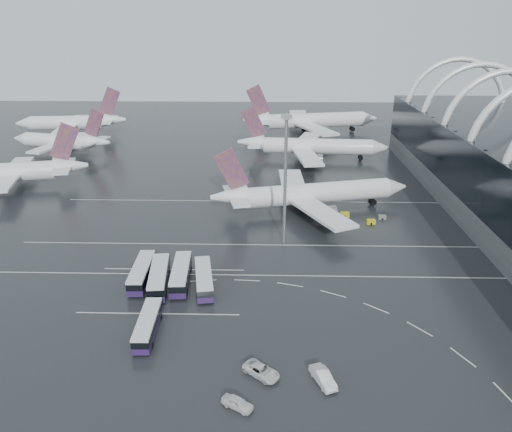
{
  "coord_description": "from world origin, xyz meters",
  "views": [
    {
      "loc": [
        -5.31,
        -88.2,
        47.21
      ],
      "look_at": [
        -7.85,
        11.71,
        7.0
      ],
      "focal_mm": 35.0,
      "sensor_mm": 36.0,
      "label": 1
    }
  ],
  "objects_px": {
    "bus_row_near_b": "(159,277)",
    "gse_cart_belly_e": "(345,215)",
    "airliner_main": "(309,194)",
    "airliner_gate_b": "(310,147)",
    "jet_remote_west": "(14,172)",
    "van_curve_a": "(261,371)",
    "gse_cart_belly_b": "(382,217)",
    "jet_remote_mid": "(63,142)",
    "van_curve_c": "(323,377)",
    "gse_cart_belly_a": "(371,222)",
    "jet_remote_far": "(74,123)",
    "bus_row_near_a": "(142,272)",
    "bus_row_near_c": "(181,274)",
    "bus_row_far_b": "(148,325)",
    "airliner_gate_c": "(309,121)",
    "bus_row_near_d": "(204,279)",
    "van_curve_b": "(237,403)",
    "floodlight_mast": "(285,165)"
  },
  "relations": [
    {
      "from": "jet_remote_west",
      "to": "van_curve_c",
      "type": "distance_m",
      "value": 115.92
    },
    {
      "from": "bus_row_near_b",
      "to": "jet_remote_far",
      "type": "bearing_deg",
      "value": 19.31
    },
    {
      "from": "airliner_gate_c",
      "to": "bus_row_near_d",
      "type": "bearing_deg",
      "value": -113.61
    },
    {
      "from": "jet_remote_mid",
      "to": "van_curve_c",
      "type": "height_order",
      "value": "jet_remote_mid"
    },
    {
      "from": "bus_row_near_b",
      "to": "floodlight_mast",
      "type": "height_order",
      "value": "floodlight_mast"
    },
    {
      "from": "van_curve_c",
      "to": "gse_cart_belly_e",
      "type": "distance_m",
      "value": 62.68
    },
    {
      "from": "airliner_gate_b",
      "to": "gse_cart_belly_b",
      "type": "height_order",
      "value": "airliner_gate_b"
    },
    {
      "from": "bus_row_near_b",
      "to": "bus_row_near_d",
      "type": "height_order",
      "value": "bus_row_near_b"
    },
    {
      "from": "bus_row_near_c",
      "to": "jet_remote_mid",
      "type": "bearing_deg",
      "value": 28.18
    },
    {
      "from": "airliner_gate_b",
      "to": "bus_row_near_c",
      "type": "relative_size",
      "value": 3.86
    },
    {
      "from": "airliner_main",
      "to": "gse_cart_belly_b",
      "type": "height_order",
      "value": "airliner_main"
    },
    {
      "from": "bus_row_near_a",
      "to": "van_curve_a",
      "type": "distance_m",
      "value": 35.3
    },
    {
      "from": "airliner_gate_c",
      "to": "bus_row_near_a",
      "type": "relative_size",
      "value": 4.4
    },
    {
      "from": "airliner_gate_c",
      "to": "gse_cart_belly_b",
      "type": "bearing_deg",
      "value": -94.68
    },
    {
      "from": "jet_remote_far",
      "to": "gse_cart_belly_a",
      "type": "bearing_deg",
      "value": 132.45
    },
    {
      "from": "bus_row_near_d",
      "to": "bus_row_near_b",
      "type": "bearing_deg",
      "value": 79.23
    },
    {
      "from": "bus_row_near_d",
      "to": "gse_cart_belly_e",
      "type": "relative_size",
      "value": 6.02
    },
    {
      "from": "van_curve_c",
      "to": "jet_remote_far",
      "type": "bearing_deg",
      "value": 98.16
    },
    {
      "from": "airliner_main",
      "to": "airliner_gate_b",
      "type": "xyz_separation_m",
      "value": [
        4.01,
        50.19,
        0.12
      ]
    },
    {
      "from": "gse_cart_belly_a",
      "to": "jet_remote_far",
      "type": "bearing_deg",
      "value": 138.5
    },
    {
      "from": "bus_row_near_c",
      "to": "jet_remote_west",
      "type": "bearing_deg",
      "value": 42.69
    },
    {
      "from": "floodlight_mast",
      "to": "van_curve_a",
      "type": "bearing_deg",
      "value": -95.57
    },
    {
      "from": "airliner_main",
      "to": "bus_row_far_b",
      "type": "distance_m",
      "value": 62.44
    },
    {
      "from": "van_curve_a",
      "to": "gse_cart_belly_a",
      "type": "relative_size",
      "value": 2.76
    },
    {
      "from": "van_curve_b",
      "to": "gse_cart_belly_b",
      "type": "distance_m",
      "value": 72.88
    },
    {
      "from": "jet_remote_far",
      "to": "van_curve_c",
      "type": "xyz_separation_m",
      "value": [
        90.44,
        -152.56,
        -4.28
      ]
    },
    {
      "from": "gse_cart_belly_a",
      "to": "van_curve_b",
      "type": "bearing_deg",
      "value": -114.9
    },
    {
      "from": "airliner_main",
      "to": "van_curve_c",
      "type": "height_order",
      "value": "airliner_main"
    },
    {
      "from": "jet_remote_far",
      "to": "bus_row_near_b",
      "type": "distance_m",
      "value": 141.16
    },
    {
      "from": "jet_remote_west",
      "to": "floodlight_mast",
      "type": "height_order",
      "value": "floodlight_mast"
    },
    {
      "from": "bus_row_near_b",
      "to": "van_curve_a",
      "type": "bearing_deg",
      "value": -148.55
    },
    {
      "from": "airliner_gate_c",
      "to": "jet_remote_far",
      "type": "bearing_deg",
      "value": 172.1
    },
    {
      "from": "airliner_main",
      "to": "van_curve_c",
      "type": "xyz_separation_m",
      "value": [
        -2.62,
        -65.84,
        -3.6
      ]
    },
    {
      "from": "jet_remote_west",
      "to": "bus_row_near_d",
      "type": "distance_m",
      "value": 83.88
    },
    {
      "from": "airliner_main",
      "to": "gse_cart_belly_b",
      "type": "xyz_separation_m",
      "value": [
        18.09,
        -5.53,
        -3.97
      ]
    },
    {
      "from": "van_curve_c",
      "to": "bus_row_near_b",
      "type": "bearing_deg",
      "value": 114.77
    },
    {
      "from": "airliner_gate_c",
      "to": "van_curve_c",
      "type": "xyz_separation_m",
      "value": [
        -9.4,
        -158.4,
        -4.41
      ]
    },
    {
      "from": "airliner_gate_c",
      "to": "van_curve_a",
      "type": "relative_size",
      "value": 10.6
    },
    {
      "from": "airliner_main",
      "to": "bus_row_far_b",
      "type": "relative_size",
      "value": 4.3
    },
    {
      "from": "bus_row_near_a",
      "to": "van_curve_b",
      "type": "xyz_separation_m",
      "value": [
        20.25,
        -32.87,
        -1.06
      ]
    },
    {
      "from": "van_curve_c",
      "to": "bus_row_near_a",
      "type": "bearing_deg",
      "value": 116.3
    },
    {
      "from": "bus_row_near_d",
      "to": "bus_row_far_b",
      "type": "relative_size",
      "value": 1.09
    },
    {
      "from": "bus_row_near_b",
      "to": "gse_cart_belly_e",
      "type": "height_order",
      "value": "bus_row_near_b"
    },
    {
      "from": "van_curve_a",
      "to": "gse_cart_belly_b",
      "type": "distance_m",
      "value": 65.9
    },
    {
      "from": "airliner_main",
      "to": "bus_row_near_a",
      "type": "xyz_separation_m",
      "value": [
        -34.41,
        -38.02,
        -2.68
      ]
    },
    {
      "from": "jet_remote_west",
      "to": "van_curve_a",
      "type": "bearing_deg",
      "value": 119.07
    },
    {
      "from": "van_curve_c",
      "to": "gse_cart_belly_e",
      "type": "bearing_deg",
      "value": 56.85
    },
    {
      "from": "bus_row_far_b",
      "to": "jet_remote_mid",
      "type": "bearing_deg",
      "value": 25.22
    },
    {
      "from": "gse_cart_belly_a",
      "to": "airliner_gate_b",
      "type": "bearing_deg",
      "value": 100.33
    },
    {
      "from": "van_curve_b",
      "to": "van_curve_c",
      "type": "distance_m",
      "value": 12.6
    }
  ]
}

